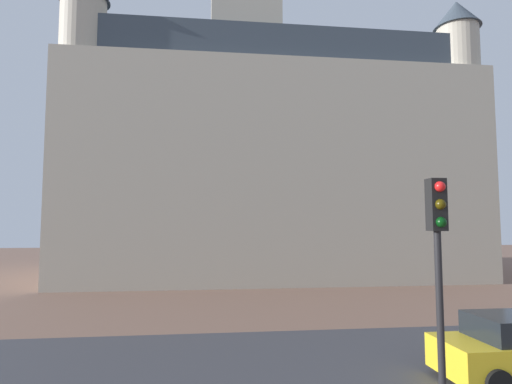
% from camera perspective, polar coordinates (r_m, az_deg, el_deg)
% --- Properties ---
extents(ground_plane, '(120.00, 120.00, 0.00)m').
position_cam_1_polar(ground_plane, '(13.95, 0.49, -20.47)').
color(ground_plane, brown).
extents(street_asphalt_strip, '(120.00, 7.49, 0.00)m').
position_cam_1_polar(street_asphalt_strip, '(12.04, 1.81, -23.06)').
color(street_asphalt_strip, '#38383D').
rests_on(street_asphalt_strip, ground_plane).
extents(landmark_building, '(28.65, 16.06, 36.09)m').
position_cam_1_polar(landmark_building, '(33.47, 1.19, 5.15)').
color(landmark_building, '#B2A893').
rests_on(landmark_building, ground_plane).
extents(traffic_light_pole, '(0.28, 0.34, 4.62)m').
position_cam_1_polar(traffic_light_pole, '(7.73, 23.89, -8.58)').
color(traffic_light_pole, black).
rests_on(traffic_light_pole, ground_plane).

